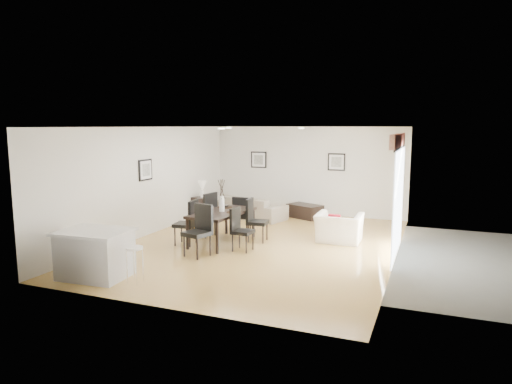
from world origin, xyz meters
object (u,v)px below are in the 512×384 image
at_px(dining_chair_wnear, 189,220).
at_px(dining_chair_head, 200,227).
at_px(armchair, 339,228).
at_px(coffee_table, 305,211).
at_px(dining_chair_wfar, 207,212).
at_px(sofa, 250,207).
at_px(dining_table, 222,215).
at_px(side_table, 203,208).
at_px(bar_stool, 134,252).
at_px(dining_chair_efar, 254,218).
at_px(dining_chair_foot, 241,213).
at_px(kitchen_island, 95,253).
at_px(dining_chair_enear, 239,227).

bearing_deg(dining_chair_wnear, dining_chair_head, 38.12).
distance_m(armchair, dining_chair_wnear, 3.52).
bearing_deg(coffee_table, dining_chair_wfar, -93.15).
height_order(sofa, armchair, armchair).
height_order(dining_table, side_table, dining_table).
distance_m(sofa, bar_stool, 6.03).
bearing_deg(armchair, dining_chair_wfar, 11.44).
xyz_separation_m(sofa, armchair, (3.05, -1.87, 0.01)).
relative_size(sofa, bar_stool, 3.43).
relative_size(dining_chair_efar, side_table, 1.58).
distance_m(dining_chair_foot, side_table, 2.13).
bearing_deg(dining_chair_wfar, coffee_table, 163.18).
xyz_separation_m(armchair, bar_stool, (-2.74, -4.15, 0.22)).
xyz_separation_m(dining_table, dining_chair_head, (0.03, -1.11, -0.06)).
xyz_separation_m(sofa, kitchen_island, (-0.55, -6.02, 0.12)).
height_order(armchair, dining_table, dining_table).
height_order(dining_chair_foot, kitchen_island, dining_chair_foot).
bearing_deg(bar_stool, sofa, 93.00).
distance_m(dining_chair_efar, side_table, 3.04).
height_order(armchair, dining_chair_enear, dining_chair_enear).
height_order(dining_chair_head, coffee_table, dining_chair_head).
distance_m(dining_chair_head, coffee_table, 4.81).
bearing_deg(armchair, coffee_table, -58.97).
height_order(dining_chair_wnear, bar_stool, dining_chair_wnear).
relative_size(armchair, dining_chair_wfar, 0.95).
relative_size(dining_chair_enear, dining_chair_efar, 0.93).
bearing_deg(dining_chair_head, dining_chair_foot, 106.66).
relative_size(sofa, dining_table, 1.19).
xyz_separation_m(armchair, dining_chair_foot, (-2.52, 0.02, 0.18)).
bearing_deg(dining_chair_efar, dining_chair_wfar, 85.07).
bearing_deg(dining_table, dining_chair_efar, 40.41).
xyz_separation_m(dining_table, dining_chair_enear, (0.64, -0.45, -0.15)).
bearing_deg(sofa, kitchen_island, 100.74).
relative_size(dining_table, kitchen_island, 1.43).
relative_size(dining_table, side_table, 2.90).
bearing_deg(armchair, dining_chair_enear, 38.75).
bearing_deg(coffee_table, dining_chair_efar, -72.53).
relative_size(armchair, side_table, 1.62).
xyz_separation_m(dining_chair_wnear, dining_chair_wfar, (0.00, 0.87, 0.03)).
distance_m(sofa, dining_chair_enear, 3.61).
distance_m(kitchen_island, bar_stool, 0.87).
distance_m(dining_chair_efar, coffee_table, 3.18).
xyz_separation_m(sofa, dining_chair_foot, (0.53, -1.85, 0.20)).
relative_size(dining_chair_wfar, dining_chair_enear, 1.16).
bearing_deg(dining_chair_efar, dining_chair_enear, 175.04).
height_order(coffee_table, kitchen_island, kitchen_island).
bearing_deg(dining_chair_wfar, dining_chair_enear, 65.82).
height_order(dining_chair_efar, side_table, dining_chair_efar).
bearing_deg(dining_chair_enear, armchair, -47.34).
relative_size(coffee_table, bar_stool, 1.54).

